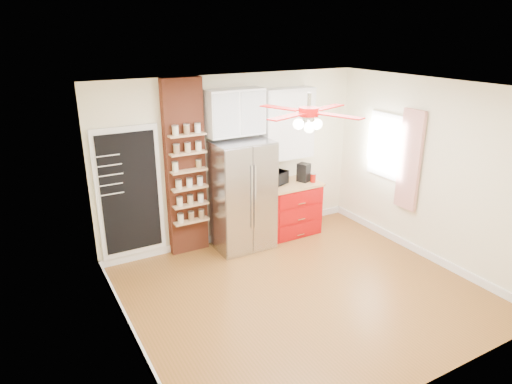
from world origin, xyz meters
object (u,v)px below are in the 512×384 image
ceiling_fan (309,112)px  fridge (242,195)px  pantry_jar_oats (175,167)px  red_cabinet (291,208)px  coffee_maker (304,172)px  canister_left (313,178)px  toaster_oven (275,178)px

ceiling_fan → fridge: bearing=91.8°
ceiling_fan → pantry_jar_oats: ceiling_fan is taller
pantry_jar_oats → ceiling_fan: bearing=-59.7°
red_cabinet → coffee_maker: (0.23, -0.02, 0.60)m
coffee_maker → canister_left: size_ratio=2.14×
red_cabinet → toaster_oven: (-0.27, 0.07, 0.56)m
red_cabinet → fridge: bearing=-177.0°
coffee_maker → ceiling_fan: bearing=-148.4°
canister_left → pantry_jar_oats: pantry_jar_oats is taller
fridge → toaster_oven: (0.70, 0.12, 0.14)m
fridge → toaster_oven: fridge is taller
toaster_oven → pantry_jar_oats: pantry_jar_oats is taller
ceiling_fan → toaster_oven: bearing=69.7°
red_cabinet → toaster_oven: size_ratio=2.36×
red_cabinet → ceiling_fan: ceiling_fan is taller
ceiling_fan → canister_left: ceiling_fan is taller
red_cabinet → toaster_oven: 0.63m
pantry_jar_oats → coffee_maker: bearing=-3.5°
canister_left → pantry_jar_oats: size_ratio=1.06×
coffee_maker → pantry_jar_oats: pantry_jar_oats is taller
fridge → pantry_jar_oats: (-1.00, 0.17, 0.57)m
canister_left → ceiling_fan: bearing=-129.3°
ceiling_fan → coffee_maker: bearing=55.3°
red_cabinet → toaster_oven: toaster_oven is taller
fridge → coffee_maker: bearing=1.6°
red_cabinet → ceiling_fan: (-0.92, -1.68, 1.97)m
ceiling_fan → pantry_jar_oats: bearing=120.3°
red_cabinet → ceiling_fan: size_ratio=0.67×
pantry_jar_oats → toaster_oven: bearing=-1.4°
fridge → toaster_oven: size_ratio=4.39×
fridge → pantry_jar_oats: 1.16m
coffee_maker → red_cabinet: bearing=152.1°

